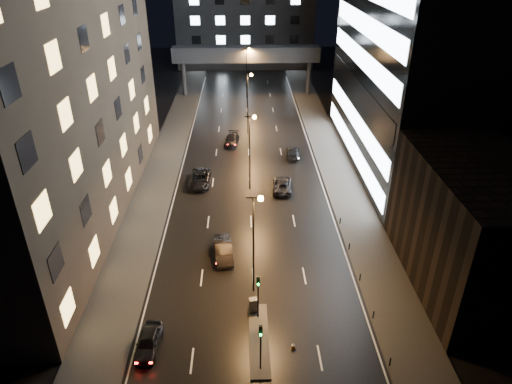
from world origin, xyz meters
TOP-DOWN VIEW (x-y plane):
  - ground at (0.00, 40.00)m, footprint 160.00×160.00m
  - sidewalk_left at (-12.50, 35.00)m, footprint 5.00×110.00m
  - sidewalk_right at (12.50, 35.00)m, footprint 5.00×110.00m
  - building_left at (-22.50, 24.00)m, footprint 15.00×48.00m
  - building_right_low at (20.00, 9.00)m, footprint 10.00×18.00m
  - building_far at (0.00, 98.00)m, footprint 34.00×14.00m
  - skybridge at (0.00, 70.00)m, footprint 30.00×3.00m
  - median_island at (0.30, 2.00)m, footprint 1.60×8.00m
  - traffic_signal_near at (0.30, 4.49)m, footprint 0.28×0.34m
  - traffic_signal_far at (0.30, -1.01)m, footprint 0.28×0.34m
  - bollard_row at (10.20, 6.50)m, footprint 0.12×25.12m
  - streetlight_near at (0.16, 8.00)m, footprint 1.45×0.50m
  - streetlight_mid_a at (0.16, 28.00)m, footprint 1.45×0.50m
  - streetlight_mid_b at (0.16, 48.00)m, footprint 1.45×0.50m
  - streetlight_far at (0.16, 68.00)m, footprint 1.45×0.50m
  - car_away_a at (-8.54, 1.36)m, footprint 2.00×4.36m
  - car_away_b at (-2.99, 13.36)m, footprint 2.34×5.18m
  - car_away_c at (-6.68, 29.53)m, footprint 2.80×5.84m
  - car_away_d at (-2.66, 43.31)m, footprint 2.58×5.17m
  - car_toward_a at (4.21, 27.63)m, footprint 2.82×5.41m
  - car_toward_b at (6.64, 38.04)m, footprint 2.44×4.99m
  - utility_cabinet at (-0.10, 5.21)m, footprint 0.80×0.66m
  - cone_a at (3.00, 1.00)m, footprint 0.42×0.42m

SIDE VIEW (x-z plane):
  - ground at x=0.00m, z-range 0.00..0.00m
  - sidewalk_left at x=-12.50m, z-range 0.00..0.15m
  - sidewalk_right at x=12.50m, z-range 0.00..0.15m
  - median_island at x=0.30m, z-range 0.00..0.15m
  - cone_a at x=3.00m, z-range 0.00..0.55m
  - bollard_row at x=10.20m, z-range 0.00..0.90m
  - car_toward_b at x=6.64m, z-range 0.00..1.40m
  - car_away_d at x=-2.66m, z-range 0.00..1.44m
  - car_away_a at x=-8.54m, z-range 0.00..1.45m
  - car_toward_a at x=4.21m, z-range 0.00..1.45m
  - car_away_c at x=-6.68m, z-range 0.00..1.61m
  - utility_cabinet at x=-0.10m, z-range 0.15..1.48m
  - car_away_b at x=-2.99m, z-range 0.00..1.65m
  - traffic_signal_near at x=0.30m, z-range 0.89..5.29m
  - traffic_signal_far at x=0.30m, z-range 0.89..5.29m
  - building_right_low at x=20.00m, z-range 0.00..12.00m
  - streetlight_near at x=0.16m, z-range 1.42..11.57m
  - streetlight_mid_a at x=0.16m, z-range 1.42..11.57m
  - streetlight_mid_b at x=0.16m, z-range 1.42..11.57m
  - streetlight_far at x=0.16m, z-range 1.42..11.57m
  - skybridge at x=0.00m, z-range 3.34..13.34m
  - building_far at x=0.00m, z-range 0.00..25.00m
  - building_left at x=-22.50m, z-range 0.00..40.00m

